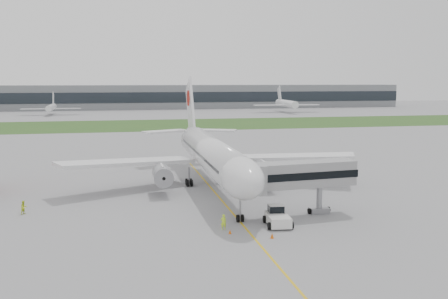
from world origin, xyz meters
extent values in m
plane|color=gray|center=(0.00, 0.00, 0.00)|extent=(600.00, 600.00, 0.00)
cube|color=#28531F|center=(0.00, 120.00, 0.01)|extent=(600.00, 50.00, 0.02)
cube|color=slate|center=(0.00, 230.00, 7.00)|extent=(320.00, 22.00, 14.00)
cube|color=#1D232A|center=(0.00, 219.00, 7.00)|extent=(320.00, 0.60, 6.00)
cylinder|color=silver|center=(0.00, 4.00, 5.60)|extent=(5.00, 38.00, 5.00)
ellipsoid|color=silver|center=(0.00, -15.50, 5.60)|extent=(5.00, 11.00, 5.00)
cube|color=black|center=(0.00, -16.50, 6.50)|extent=(3.20, 1.54, 1.14)
cone|color=silver|center=(0.00, 26.00, 6.40)|extent=(5.00, 10.53, 6.16)
cube|color=silver|center=(-13.00, 6.00, 4.40)|extent=(22.13, 13.52, 1.70)
cube|color=silver|center=(13.00, 6.00, 4.40)|extent=(22.13, 13.52, 1.70)
cylinder|color=gray|center=(-8.00, 1.50, 3.00)|extent=(2.70, 5.20, 2.70)
cylinder|color=gray|center=(8.00, 1.50, 3.00)|extent=(2.70, 5.20, 2.70)
cube|color=silver|center=(0.00, 27.50, 11.50)|extent=(0.45, 10.90, 12.76)
cylinder|color=#A61309|center=(0.00, 28.50, 13.50)|extent=(0.60, 3.20, 3.20)
cube|color=silver|center=(-5.00, 28.50, 6.80)|extent=(9.54, 6.34, 0.35)
cube|color=silver|center=(5.00, 28.50, 6.80)|extent=(9.54, 6.34, 0.35)
cylinder|color=gray|center=(0.00, -15.00, 1.55)|extent=(0.24, 0.24, 3.10)
cylinder|color=black|center=(-3.20, 7.00, 0.55)|extent=(1.40, 1.10, 1.10)
cylinder|color=black|center=(3.20, 7.00, 0.55)|extent=(1.40, 1.10, 1.10)
cube|color=silver|center=(4.00, -17.50, 0.77)|extent=(2.81, 4.56, 1.16)
cube|color=silver|center=(4.11, -16.34, 1.74)|extent=(1.88, 1.70, 0.97)
cube|color=black|center=(4.11, -16.34, 1.79)|extent=(1.93, 1.76, 0.82)
cylinder|color=black|center=(2.83, -15.93, 0.44)|extent=(0.42, 0.90, 0.87)
cylinder|color=black|center=(5.44, -16.18, 0.44)|extent=(0.42, 0.90, 0.87)
cylinder|color=black|center=(2.56, -18.82, 0.44)|extent=(0.42, 0.90, 0.87)
cylinder|color=black|center=(5.17, -19.07, 0.44)|extent=(0.42, 0.90, 0.87)
cube|color=gray|center=(7.94, -13.98, 5.40)|extent=(14.78, 4.52, 3.12)
cube|color=black|center=(7.94, -13.98, 5.40)|extent=(15.00, 4.64, 0.94)
cube|color=gray|center=(1.32, -15.68, 5.40)|extent=(2.70, 3.53, 3.53)
cylinder|color=gray|center=(11.00, -13.16, 1.97)|extent=(0.73, 0.73, 3.95)
cube|color=gray|center=(11.00, -13.16, 0.36)|extent=(2.62, 1.69, 0.73)
cylinder|color=black|center=(9.65, -13.29, 0.36)|extent=(0.38, 0.75, 0.73)
cylinder|color=black|center=(12.34, -13.03, 0.36)|extent=(0.38, 0.75, 0.73)
cone|color=#D5580B|center=(-2.24, -19.38, 0.24)|extent=(0.35, 0.35, 0.48)
cone|color=#D5580B|center=(1.91, -21.92, 0.29)|extent=(0.42, 0.42, 0.58)
imported|color=#D0FF2A|center=(-2.65, -17.73, 0.92)|extent=(0.68, 0.46, 1.84)
imported|color=#CADF25|center=(-26.44, -5.84, 0.89)|extent=(1.08, 1.09, 1.78)
camera|label=1|loc=(-14.05, -72.29, 17.18)|focal=40.00mm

